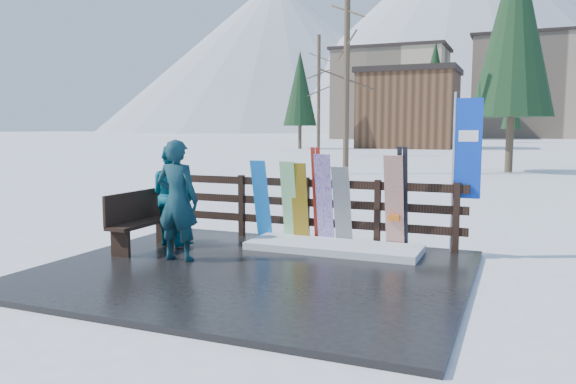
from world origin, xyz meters
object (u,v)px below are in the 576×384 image
at_px(snowboard_2, 300,203).
at_px(bench, 140,219).
at_px(rental_flag, 465,154).
at_px(snowboard_0, 262,200).
at_px(snowboard_1, 289,202).
at_px(snowboard_4, 342,207).
at_px(snowboard_3, 324,200).
at_px(snowboard_5, 394,203).
at_px(person_front, 177,200).
at_px(person_back, 173,195).

bearing_deg(snowboard_2, bench, -147.32).
height_order(snowboard_2, rental_flag, rental_flag).
bearing_deg(bench, snowboard_0, 43.46).
bearing_deg(snowboard_0, bench, -136.54).
distance_m(snowboard_0, snowboard_2, 0.74).
distance_m(snowboard_1, snowboard_2, 0.20).
xyz_separation_m(snowboard_1, snowboard_4, (0.98, 0.00, -0.03)).
distance_m(snowboard_1, snowboard_3, 0.66).
bearing_deg(snowboard_1, snowboard_5, -0.00).
bearing_deg(snowboard_3, bench, -151.78).
xyz_separation_m(snowboard_3, rental_flag, (2.27, 0.27, 0.81)).
bearing_deg(snowboard_3, snowboard_0, -180.00).
bearing_deg(person_front, snowboard_2, -126.87).
relative_size(snowboard_3, person_front, 0.87).
distance_m(bench, snowboard_5, 4.25).
xyz_separation_m(snowboard_4, snowboard_5, (0.89, -0.00, 0.10)).
relative_size(bench, snowboard_4, 1.06).
height_order(snowboard_5, person_back, person_back).
bearing_deg(snowboard_4, person_front, -136.38).
distance_m(snowboard_3, snowboard_5, 1.22).
bearing_deg(bench, snowboard_1, 35.09).
bearing_deg(snowboard_1, snowboard_4, 0.00).
relative_size(snowboard_1, snowboard_3, 0.91).
distance_m(person_front, person_back, 1.24).
bearing_deg(person_front, snowboard_3, -135.34).
xyz_separation_m(snowboard_5, rental_flag, (1.06, 0.27, 0.81)).
height_order(snowboard_0, snowboard_4, snowboard_0).
height_order(person_front, person_back, person_front).
bearing_deg(rental_flag, person_back, -165.61).
height_order(snowboard_0, snowboard_3, snowboard_3).
bearing_deg(snowboard_3, snowboard_2, -180.00).
bearing_deg(snowboard_2, person_front, -122.90).
height_order(snowboard_2, snowboard_5, snowboard_5).
xyz_separation_m(snowboard_0, person_front, (-0.51, -1.93, 0.20)).
bearing_deg(person_back, snowboard_2, -139.26).
distance_m(rental_flag, person_back, 4.93).
xyz_separation_m(snowboard_0, rental_flag, (3.47, 0.27, 0.88)).
bearing_deg(snowboard_5, snowboard_2, 180.00).
bearing_deg(snowboard_2, snowboard_5, -0.00).
relative_size(snowboard_1, snowboard_5, 0.90).
height_order(snowboard_2, snowboard_4, snowboard_2).
height_order(snowboard_1, person_back, person_back).
distance_m(snowboard_3, person_back, 2.63).
xyz_separation_m(snowboard_1, snowboard_3, (0.65, 0.00, 0.07)).
height_order(snowboard_0, snowboard_5, snowboard_5).
bearing_deg(snowboard_5, snowboard_1, 180.00).
distance_m(snowboard_1, snowboard_5, 1.87).
bearing_deg(bench, snowboard_2, 32.68).
bearing_deg(person_back, snowboard_1, -136.85).
xyz_separation_m(snowboard_2, person_back, (-2.00, -0.94, 0.16)).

